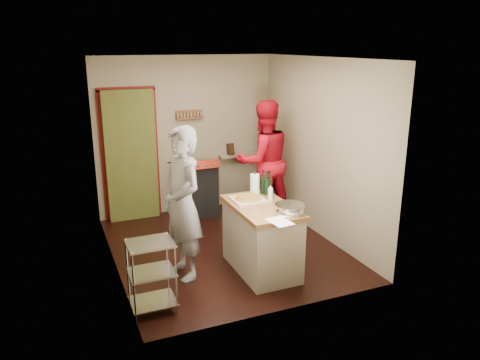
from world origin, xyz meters
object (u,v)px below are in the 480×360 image
Objects in this scene: island at (262,236)px; person_stripe at (183,204)px; person_red at (263,161)px; stove at (196,189)px; wire_shelving at (152,273)px.

island is 1.08m from person_stripe.
person_stripe is 0.97× the size of person_red.
person_red is at bearing -30.95° from stove.
island reaches higher than stove.
person_red is (0.95, -0.57, 0.52)m from stove.
person_stripe is at bearing 165.38° from island.
wire_shelving is 0.61× the size of island.
stove is 2.24m from island.
person_stripe is 2.24m from person_red.
wire_shelving is (-1.33, -2.62, -0.01)m from stove.
wire_shelving is 0.97m from person_stripe.
island is 1.91m from person_red.
person_stripe reaches higher than stove.
wire_shelving is at bearing -50.69° from person_stripe.
wire_shelving is at bearing -165.11° from island.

